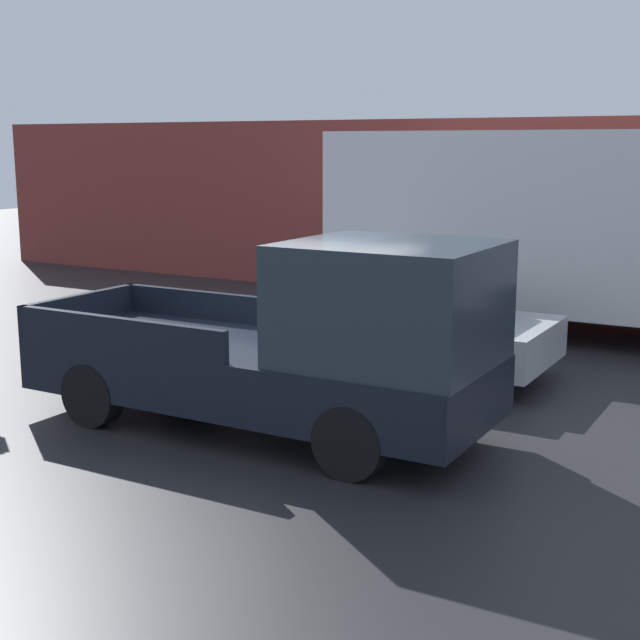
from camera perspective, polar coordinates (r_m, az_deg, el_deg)
name	(u,v)px	position (r m, az deg, el deg)	size (l,w,h in m)	color
ground_plane	(290,417)	(10.67, -1.90, -6.21)	(60.00, 60.00, 0.00)	#232326
building_wall	(518,213)	(18.14, 12.53, 6.71)	(28.00, 0.15, 3.69)	brown
pickup_truck	(301,347)	(9.73, -1.22, -1.75)	(5.39, 1.99, 2.22)	black
car	(404,321)	(12.67, 5.41, -0.06)	(4.20, 1.99, 1.42)	#B7BABF
delivery_truck	(532,226)	(15.68, 13.42, 5.87)	(7.67, 2.37, 3.40)	white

